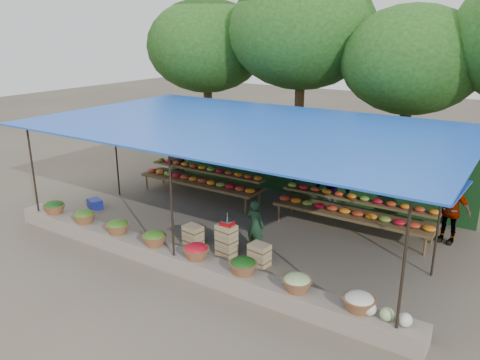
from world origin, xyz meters
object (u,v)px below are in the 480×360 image
Objects in this scene: weighing_scale at (227,222)px; blue_crate_front at (83,218)px; vendor_seated at (255,226)px; crate_counter at (225,243)px; blue_crate_back at (95,204)px.

weighing_scale is 0.71× the size of blue_crate_front.
vendor_seated is (0.42, 0.57, -0.19)m from weighing_scale.
weighing_scale is 4.57m from blue_crate_front.
crate_counter is 1.83× the size of vendor_seated.
vendor_seated is at bearing 22.31° from blue_crate_back.
vendor_seated is at bearing 53.58° from weighing_scale.
blue_crate_back reaches higher than blue_crate_front.
weighing_scale is (0.06, 0.00, 0.53)m from crate_counter.
vendor_seated reaches higher than weighing_scale.
blue_crate_back is (-4.99, 0.37, -0.17)m from crate_counter.
weighing_scale is at bearing 16.05° from blue_crate_back.
crate_counter is at bearing 16.00° from blue_crate_back.
blue_crate_front is 1.07m from blue_crate_back.
crate_counter is at bearing 54.62° from vendor_seated.
weighing_scale reaches higher than blue_crate_back.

